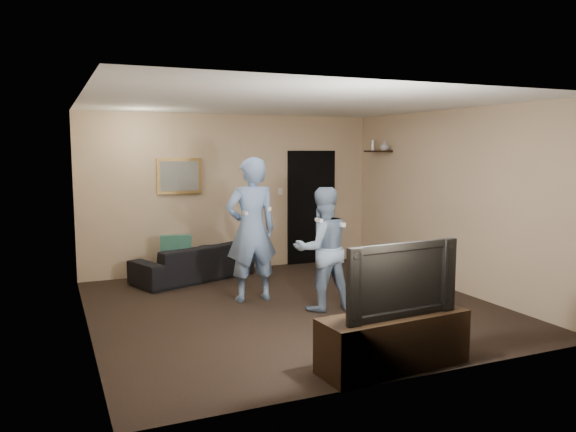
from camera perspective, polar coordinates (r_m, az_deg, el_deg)
name	(u,v)px	position (r m, az deg, el deg)	size (l,w,h in m)	color
ground	(293,307)	(7.37, 0.49, -9.20)	(5.00, 5.00, 0.00)	black
ceiling	(293,103)	(7.10, 0.51, 11.40)	(5.00, 5.00, 0.04)	silver
wall_back	(233,193)	(9.45, -5.64, 2.36)	(5.00, 0.04, 2.60)	tan
wall_front	(410,235)	(4.95, 12.27, -1.89)	(5.00, 0.04, 2.60)	tan
wall_left	(84,217)	(6.53, -20.01, -0.05)	(0.04, 5.00, 2.60)	tan
wall_right	(451,200)	(8.44, 16.23, 1.57)	(0.04, 5.00, 2.60)	tan
sofa	(194,262)	(8.92, -9.58, -4.63)	(1.89, 0.74, 0.55)	black
throw_pillow	(176,250)	(8.82, -11.30, -3.44)	(0.47, 0.15, 0.47)	#1B5244
painting_frame	(179,176)	(9.17, -10.99, 4.01)	(0.72, 0.05, 0.57)	olive
painting_canvas	(180,176)	(9.15, -10.95, 4.00)	(0.62, 0.01, 0.47)	slate
doorway	(311,207)	(9.98, 2.39, 0.90)	(0.90, 0.06, 2.00)	black
light_switch	(280,191)	(9.72, -0.81, 2.52)	(0.08, 0.02, 0.12)	silver
wall_shelf	(378,151)	(9.80, 9.13, 6.51)	(0.20, 0.60, 0.03)	black
shelf_vase	(385,146)	(9.63, 9.80, 7.06)	(0.16, 0.16, 0.16)	silver
shelf_figurine	(373,145)	(9.94, 8.61, 7.13)	(0.06, 0.06, 0.18)	silver
tv_console	(393,341)	(5.45, 10.66, -12.42)	(1.47, 0.47, 0.52)	black
television	(395,278)	(5.29, 10.81, -6.20)	(1.20, 0.16, 0.69)	black
wii_player_left	(251,230)	(7.50, -3.76, -1.39)	(0.71, 0.53, 1.93)	#7495CA
wii_player_right	(322,249)	(7.10, 3.50, -3.34)	(0.78, 0.62, 1.56)	#7F98B9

